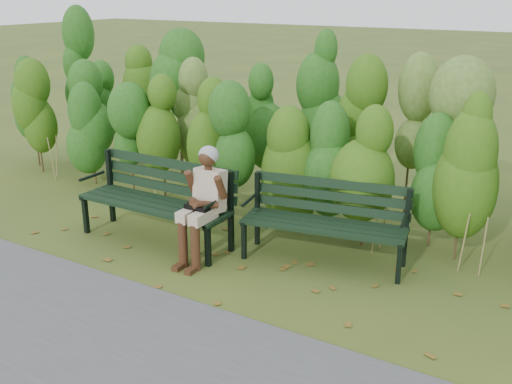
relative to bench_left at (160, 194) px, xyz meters
The scene contains 7 objects.
ground 1.34m from the bench_left, ahead, with size 80.00×80.00×0.00m, color #3C4D20.
footpath 2.67m from the bench_left, 62.43° to the right, with size 60.00×2.50×0.01m, color #474749.
hedge_band 2.23m from the bench_left, 55.40° to the left, with size 11.04×1.67×2.42m.
leaf_litter 1.11m from the bench_left, 11.75° to the right, with size 5.98×2.17×0.01m.
bench_left is the anchor object (origin of this frame).
bench_right 2.02m from the bench_left, 14.48° to the left, with size 1.88×0.91×0.90m.
seated_woman 0.82m from the bench_left, 13.47° to the right, with size 0.48×0.71×1.29m.
Camera 1 is at (3.29, -5.09, 2.93)m, focal length 42.00 mm.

